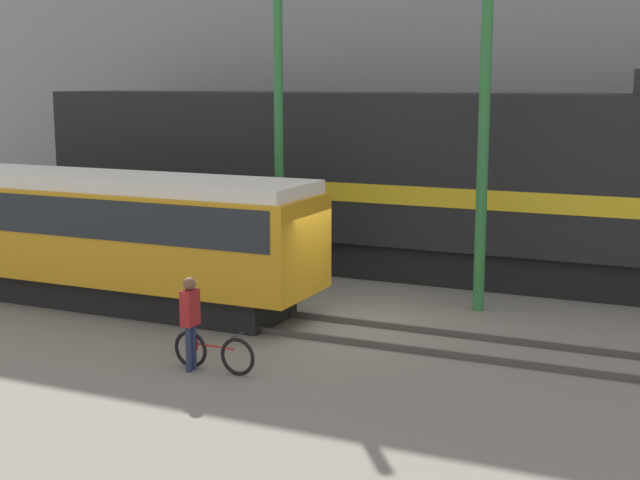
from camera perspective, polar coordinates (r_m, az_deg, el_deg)
The scene contains 10 objects.
ground_plane at distance 19.94m, azimuth 0.67°, elevation -5.39°, with size 120.00×120.00×0.00m, color slate.
track_near at distance 19.41m, azimuth -0.03°, elevation -5.61°, with size 60.00×1.50×0.14m.
track_far at distance 25.11m, azimuth 6.02°, elevation -2.01°, with size 60.00×1.51×0.14m.
building_backdrop at distance 30.86m, azimuth 10.29°, elevation 12.93°, with size 46.03×6.00×13.83m.
freight_locomotive at distance 25.10m, azimuth 3.61°, elevation 3.92°, with size 19.98×3.04×5.61m.
streetcar at distance 22.57m, azimuth -15.49°, elevation 0.76°, with size 12.70×2.54×3.15m.
bicycle at distance 16.80m, azimuth -6.82°, elevation -7.17°, with size 1.75×0.44×0.78m.
person at distance 16.70m, azimuth -8.31°, elevation -4.71°, with size 0.24×0.37×1.78m.
utility_pole_center at distance 22.69m, azimuth -2.66°, elevation 7.28°, with size 0.23×0.23×8.41m.
utility_pole_right at distance 20.78m, azimuth 10.46°, elevation 7.70°, with size 0.26×0.26×9.02m.
Camera 1 is at (7.84, -17.54, 5.36)m, focal length 50.00 mm.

